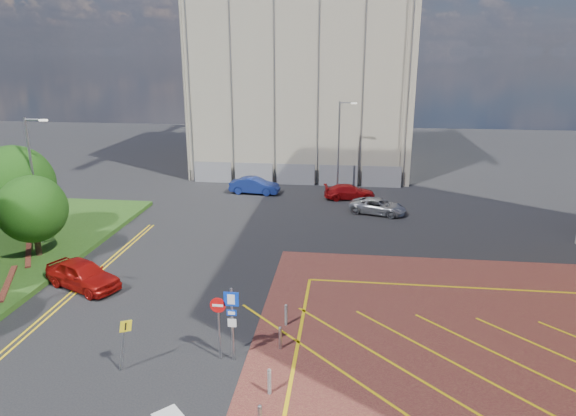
% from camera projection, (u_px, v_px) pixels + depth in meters
% --- Properties ---
extents(ground, '(140.00, 140.00, 0.00)m').
position_uv_depth(ground, '(215.00, 373.00, 20.08)').
color(ground, black).
rests_on(ground, ground).
extents(tree_c, '(4.00, 4.00, 4.90)m').
position_uv_depth(tree_c, '(32.00, 209.00, 30.18)').
color(tree_c, '#3D2B1C').
rests_on(tree_c, grass_bed).
extents(tree_d, '(5.00, 5.00, 6.08)m').
position_uv_depth(tree_d, '(15.00, 184.00, 33.17)').
color(tree_d, '#3D2B1C').
rests_on(tree_d, grass_bed).
extents(lamp_left_far, '(1.53, 0.16, 8.00)m').
position_uv_depth(lamp_left_far, '(34.00, 177.00, 31.75)').
color(lamp_left_far, '#9EA0A8').
rests_on(lamp_left_far, grass_bed).
extents(lamp_back, '(1.53, 0.16, 8.00)m').
position_uv_depth(lamp_back, '(340.00, 144.00, 44.94)').
color(lamp_back, '#9EA0A8').
rests_on(lamp_back, ground).
extents(sign_cluster, '(1.17, 0.12, 3.20)m').
position_uv_depth(sign_cluster, '(227.00, 317.00, 20.41)').
color(sign_cluster, '#9EA0A8').
rests_on(sign_cluster, ground).
extents(warning_sign, '(0.66, 0.40, 2.25)m').
position_uv_depth(warning_sign, '(124.00, 339.00, 19.82)').
color(warning_sign, '#9EA0A8').
rests_on(warning_sign, ground).
extents(bollard_row, '(0.14, 11.14, 0.90)m').
position_uv_depth(bollard_row, '(266.00, 394.00, 18.10)').
color(bollard_row, '#9EA0A8').
rests_on(bollard_row, forecourt).
extents(construction_building, '(21.20, 19.20, 22.00)m').
position_uv_depth(construction_building, '(306.00, 62.00, 54.86)').
color(construction_building, '#ACA38D').
rests_on(construction_building, ground).
extents(construction_fence, '(21.60, 0.06, 2.00)m').
position_uv_depth(construction_fence, '(306.00, 175.00, 48.17)').
color(construction_fence, gray).
rests_on(construction_fence, ground).
extents(car_red_left, '(4.84, 3.54, 1.53)m').
position_uv_depth(car_red_left, '(83.00, 274.00, 27.17)').
color(car_red_left, '#A1110D').
rests_on(car_red_left, ground).
extents(car_blue_back, '(4.49, 1.90, 1.44)m').
position_uv_depth(car_blue_back, '(255.00, 186.00, 45.38)').
color(car_blue_back, navy).
rests_on(car_blue_back, ground).
extents(car_red_back, '(4.54, 2.45, 1.25)m').
position_uv_depth(car_red_back, '(350.00, 192.00, 43.72)').
color(car_red_back, '#A40E10').
rests_on(car_red_back, ground).
extents(car_silver_back, '(4.74, 3.16, 1.21)m').
position_uv_depth(car_silver_back, '(378.00, 206.00, 39.72)').
color(car_silver_back, '#9EA0A5').
rests_on(car_silver_back, ground).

